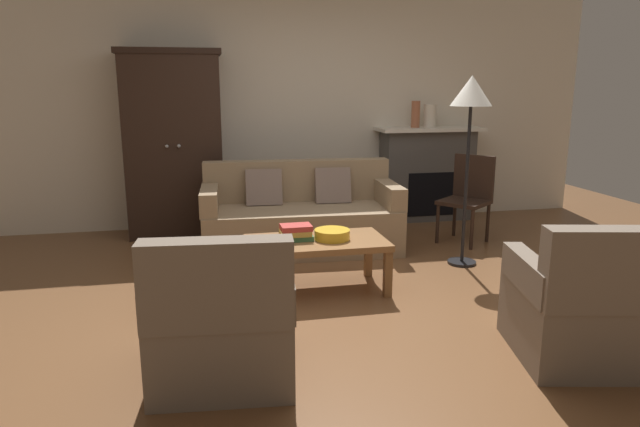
{
  "coord_description": "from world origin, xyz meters",
  "views": [
    {
      "loc": [
        -1.15,
        -4.09,
        1.62
      ],
      "look_at": [
        -0.16,
        0.5,
        0.55
      ],
      "focal_mm": 31.88,
      "sensor_mm": 36.0,
      "label": 1
    }
  ],
  "objects_px": {
    "mantel_vase_cream": "(430,116)",
    "armchair_near_left": "(222,326)",
    "fireplace": "(427,173)",
    "couch": "(300,218)",
    "armoire": "(174,144)",
    "mantel_vase_terracotta": "(416,114)",
    "coffee_table": "(316,246)",
    "dog": "(193,278)",
    "side_chair_wooden": "(468,193)",
    "book_stack": "(296,232)",
    "floor_lamp": "(471,102)",
    "fruit_bowl": "(332,234)",
    "armchair_near_right": "(586,310)"
  },
  "relations": [
    {
      "from": "armoire",
      "to": "mantel_vase_terracotta",
      "type": "height_order",
      "value": "armoire"
    },
    {
      "from": "book_stack",
      "to": "mantel_vase_cream",
      "type": "relative_size",
      "value": 0.96
    },
    {
      "from": "armchair_near_left",
      "to": "mantel_vase_cream",
      "type": "bearing_deg",
      "value": 52.46
    },
    {
      "from": "side_chair_wooden",
      "to": "dog",
      "type": "relative_size",
      "value": 1.57
    },
    {
      "from": "couch",
      "to": "dog",
      "type": "distance_m",
      "value": 1.75
    },
    {
      "from": "fruit_bowl",
      "to": "mantel_vase_cream",
      "type": "relative_size",
      "value": 1.05
    },
    {
      "from": "book_stack",
      "to": "armchair_near_right",
      "type": "height_order",
      "value": "armchair_near_right"
    },
    {
      "from": "couch",
      "to": "floor_lamp",
      "type": "relative_size",
      "value": 1.16
    },
    {
      "from": "book_stack",
      "to": "floor_lamp",
      "type": "relative_size",
      "value": 0.15
    },
    {
      "from": "side_chair_wooden",
      "to": "couch",
      "type": "bearing_deg",
      "value": 177.61
    },
    {
      "from": "armoire",
      "to": "dog",
      "type": "relative_size",
      "value": 3.45
    },
    {
      "from": "armoire",
      "to": "armchair_near_left",
      "type": "bearing_deg",
      "value": -84.2
    },
    {
      "from": "armchair_near_right",
      "to": "dog",
      "type": "distance_m",
      "value": 2.62
    },
    {
      "from": "fireplace",
      "to": "armoire",
      "type": "bearing_deg",
      "value": -178.49
    },
    {
      "from": "couch",
      "to": "armchair_near_right",
      "type": "bearing_deg",
      "value": -65.2
    },
    {
      "from": "fireplace",
      "to": "armchair_near_right",
      "type": "bearing_deg",
      "value": -97.71
    },
    {
      "from": "armoire",
      "to": "side_chair_wooden",
      "type": "height_order",
      "value": "armoire"
    },
    {
      "from": "mantel_vase_cream",
      "to": "floor_lamp",
      "type": "xyz_separation_m",
      "value": [
        -0.36,
        -1.73,
        0.21
      ]
    },
    {
      "from": "fruit_bowl",
      "to": "side_chair_wooden",
      "type": "height_order",
      "value": "side_chair_wooden"
    },
    {
      "from": "armchair_near_left",
      "to": "armchair_near_right",
      "type": "distance_m",
      "value": 2.13
    },
    {
      "from": "armoire",
      "to": "armchair_near_left",
      "type": "distance_m",
      "value": 3.42
    },
    {
      "from": "coffee_table",
      "to": "mantel_vase_cream",
      "type": "relative_size",
      "value": 4.09
    },
    {
      "from": "fruit_bowl",
      "to": "dog",
      "type": "distance_m",
      "value": 1.13
    },
    {
      "from": "mantel_vase_cream",
      "to": "coffee_table",
      "type": "bearing_deg",
      "value": -130.41
    },
    {
      "from": "floor_lamp",
      "to": "dog",
      "type": "bearing_deg",
      "value": -166.03
    },
    {
      "from": "book_stack",
      "to": "dog",
      "type": "xyz_separation_m",
      "value": [
        -0.81,
        -0.24,
        -0.24
      ]
    },
    {
      "from": "mantel_vase_cream",
      "to": "armchair_near_left",
      "type": "distance_m",
      "value": 4.39
    },
    {
      "from": "mantel_vase_cream",
      "to": "dog",
      "type": "height_order",
      "value": "mantel_vase_cream"
    },
    {
      "from": "fruit_bowl",
      "to": "armchair_near_left",
      "type": "bearing_deg",
      "value": -126.24
    },
    {
      "from": "fireplace",
      "to": "fruit_bowl",
      "type": "relative_size",
      "value": 4.48
    },
    {
      "from": "fireplace",
      "to": "fruit_bowl",
      "type": "height_order",
      "value": "fireplace"
    },
    {
      "from": "floor_lamp",
      "to": "mantel_vase_cream",
      "type": "bearing_deg",
      "value": 78.32
    },
    {
      "from": "fireplace",
      "to": "couch",
      "type": "bearing_deg",
      "value": -151.03
    },
    {
      "from": "mantel_vase_terracotta",
      "to": "mantel_vase_cream",
      "type": "height_order",
      "value": "mantel_vase_terracotta"
    },
    {
      "from": "fireplace",
      "to": "mantel_vase_terracotta",
      "type": "xyz_separation_m",
      "value": [
        -0.18,
        -0.02,
        0.71
      ]
    },
    {
      "from": "armchair_near_left",
      "to": "armchair_near_right",
      "type": "bearing_deg",
      "value": -5.94
    },
    {
      "from": "armchair_near_left",
      "to": "armchair_near_right",
      "type": "xyz_separation_m",
      "value": [
        2.12,
        -0.22,
        0.0
      ]
    },
    {
      "from": "armoire",
      "to": "book_stack",
      "type": "xyz_separation_m",
      "value": [
        0.98,
        -2.04,
        -0.51
      ]
    },
    {
      "from": "coffee_table",
      "to": "mantel_vase_terracotta",
      "type": "distance_m",
      "value": 2.84
    },
    {
      "from": "side_chair_wooden",
      "to": "coffee_table",
      "type": "bearing_deg",
      "value": -148.83
    },
    {
      "from": "coffee_table",
      "to": "armchair_near_right",
      "type": "height_order",
      "value": "armchair_near_right"
    },
    {
      "from": "armchair_near_right",
      "to": "dog",
      "type": "relative_size",
      "value": 1.6
    },
    {
      "from": "coffee_table",
      "to": "armchair_near_left",
      "type": "distance_m",
      "value": 1.5
    },
    {
      "from": "armoire",
      "to": "side_chair_wooden",
      "type": "bearing_deg",
      "value": -17.72
    },
    {
      "from": "floor_lamp",
      "to": "coffee_table",
      "type": "bearing_deg",
      "value": -164.71
    },
    {
      "from": "armoire",
      "to": "coffee_table",
      "type": "distance_m",
      "value": 2.44
    },
    {
      "from": "armoire",
      "to": "armchair_near_right",
      "type": "bearing_deg",
      "value": -55.37
    },
    {
      "from": "armoire",
      "to": "book_stack",
      "type": "height_order",
      "value": "armoire"
    },
    {
      "from": "fruit_bowl",
      "to": "side_chair_wooden",
      "type": "xyz_separation_m",
      "value": [
        1.72,
        1.13,
        0.05
      ]
    },
    {
      "from": "dog",
      "to": "mantel_vase_terracotta",
      "type": "bearing_deg",
      "value": 41.96
    }
  ]
}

